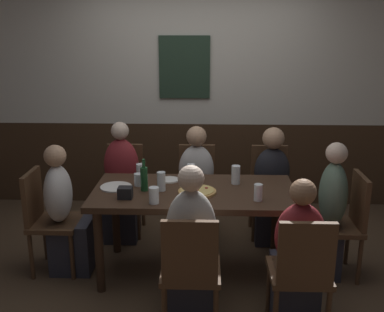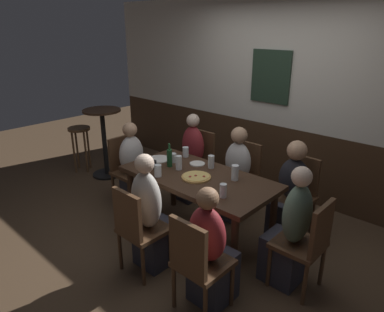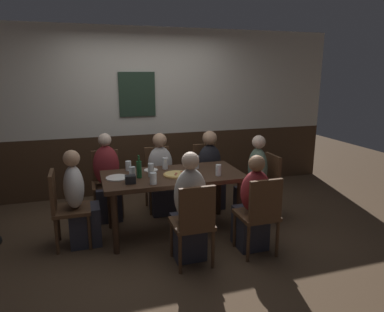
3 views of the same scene
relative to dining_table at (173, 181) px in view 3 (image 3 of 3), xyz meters
name	(u,v)px [view 3 (image 3 of 3)]	position (x,y,z in m)	size (l,w,h in m)	color
ground_plane	(174,231)	(0.00, 0.00, -0.65)	(12.00, 12.00, 0.00)	#4C3826
wall_back	(147,112)	(0.00, 1.65, 0.65)	(6.40, 0.13, 2.60)	#3D2819
dining_table	(173,181)	(0.00, 0.00, 0.00)	(1.66, 0.83, 0.74)	#382316
chair_mid_far	(159,175)	(0.00, 0.83, -0.16)	(0.40, 0.40, 0.88)	#513521
chair_right_far	(207,170)	(0.73, 0.83, -0.16)	(0.40, 0.40, 0.88)	#513521
chair_head_east	(265,184)	(1.24, 0.00, -0.16)	(0.40, 0.40, 0.88)	#513521
chair_mid_near	(194,221)	(0.00, -0.83, -0.16)	(0.40, 0.40, 0.88)	#513521
chair_head_west	(64,205)	(-1.24, 0.00, -0.16)	(0.40, 0.40, 0.88)	#513521
chair_left_far	(107,179)	(-0.73, 0.83, -0.16)	(0.40, 0.40, 0.88)	#513521
chair_right_near	(260,212)	(0.73, -0.83, -0.16)	(0.40, 0.40, 0.88)	#513521
person_mid_far	(161,180)	(0.00, 0.67, -0.18)	(0.34, 0.37, 1.12)	#2D2D38
person_right_far	(210,175)	(0.73, 0.67, -0.18)	(0.34, 0.37, 1.11)	#2D2D38
person_head_east	(254,186)	(1.08, 0.00, -0.17)	(0.37, 0.34, 1.15)	#2D2D38
person_mid_near	(189,215)	(0.00, -0.67, -0.16)	(0.34, 0.37, 1.17)	#2D2D38
person_head_west	(80,206)	(-1.08, 0.00, -0.19)	(0.37, 0.34, 1.11)	#2D2D38
person_left_far	(108,184)	(-0.73, 0.67, -0.17)	(0.34, 0.37, 1.15)	#2D2D38
person_right_near	(252,210)	(0.73, -0.66, -0.20)	(0.34, 0.37, 1.08)	#2D2D38
pizza	(176,174)	(0.03, -0.06, 0.10)	(0.31, 0.31, 0.03)	tan
pint_glass_amber	(153,179)	(-0.30, -0.30, 0.14)	(0.08, 0.08, 0.13)	silver
pint_glass_pale	(132,172)	(-0.47, 0.09, 0.13)	(0.08, 0.08, 0.10)	silver
highball_clear	(128,166)	(-0.49, 0.32, 0.14)	(0.07, 0.07, 0.12)	silver
pint_glass_stout	(165,164)	(-0.04, 0.25, 0.15)	(0.07, 0.07, 0.14)	silver
tumbler_water	(151,171)	(-0.27, -0.02, 0.16)	(0.07, 0.07, 0.16)	silver
beer_glass_half	(218,171)	(0.50, -0.22, 0.15)	(0.06, 0.06, 0.13)	silver
beer_glass_tall	(196,163)	(0.35, 0.17, 0.16)	(0.07, 0.07, 0.16)	silver
beer_bottle_green	(139,169)	(-0.41, -0.03, 0.19)	(0.06, 0.06, 0.27)	#194723
plate_white_large	(117,178)	(-0.65, 0.03, 0.09)	(0.26, 0.26, 0.01)	white
plate_white_small	(151,170)	(-0.22, 0.23, 0.09)	(0.17, 0.17, 0.01)	white
condiment_caddy	(130,179)	(-0.53, -0.20, 0.13)	(0.11, 0.09, 0.09)	black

